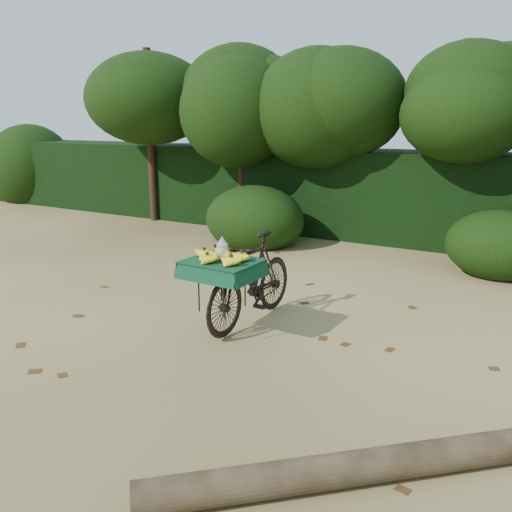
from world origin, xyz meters
The scene contains 7 objects.
ground centered at (0.00, 0.00, 0.00)m, with size 80.00×80.00×0.00m, color tan.
vendor_bicycle centered at (-0.85, 0.55, 0.56)m, with size 0.81×1.86×1.11m.
fallen_log centered at (1.43, -1.59, 0.12)m, with size 0.24×0.24×3.28m, color brown.
hedge_backdrop centered at (0.00, 6.30, 0.90)m, with size 26.00×1.80×1.80m, color black.
tree_row centered at (-0.65, 5.50, 2.00)m, with size 14.50×2.00×4.00m, color black, non-canonical shape.
bush_clumps centered at (0.50, 4.30, 0.45)m, with size 8.80×1.70×0.90m, color black, non-canonical shape.
leaf_litter centered at (0.00, 0.65, 0.01)m, with size 7.00×7.30×0.01m, color #4F3015, non-canonical shape.
Camera 1 is at (2.38, -4.82, 2.44)m, focal length 38.00 mm.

